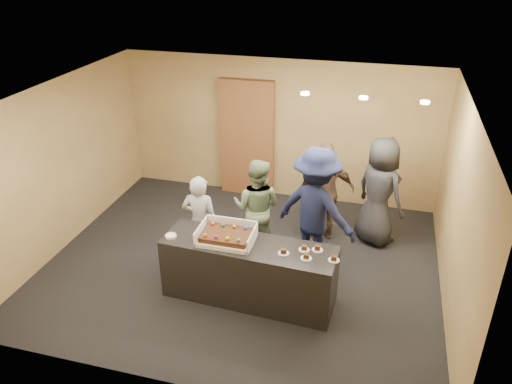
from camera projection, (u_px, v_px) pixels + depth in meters
room at (241, 187)px, 7.29m from camera, size 6.04×6.00×2.70m
serving_counter at (249, 272)px, 6.95m from camera, size 2.44×0.84×0.90m
storage_cabinet at (247, 139)px, 9.59m from camera, size 1.05×0.15×2.30m
cake_box at (227, 237)px, 6.82m from camera, size 0.76×0.52×0.22m
sheet_cake at (226, 235)px, 6.77m from camera, size 0.65×0.45×0.12m
plate_stack at (171, 236)px, 6.90m from camera, size 0.15×0.15×0.04m
slice_a at (284, 252)px, 6.54m from camera, size 0.15×0.15×0.07m
slice_b at (304, 248)px, 6.62m from camera, size 0.15×0.15×0.07m
slice_c at (306, 257)px, 6.44m from camera, size 0.15×0.15×0.07m
slice_d at (317, 249)px, 6.61m from camera, size 0.15×0.15×0.07m
slice_e at (334, 259)px, 6.40m from camera, size 0.15×0.15×0.07m
person_server_grey at (200, 222)px, 7.53m from camera, size 0.58×0.39×1.54m
person_sage_man at (257, 207)px, 7.85m from camera, size 0.82×0.65×1.63m
person_navy_man at (316, 210)px, 7.43m from camera, size 1.44×1.13×1.97m
person_brown_extra at (325, 192)px, 8.20m from camera, size 1.09×0.85×1.73m
person_dark_suit at (379, 191)px, 8.11m from camera, size 1.07×1.03×1.84m
ceiling_spotlights at (363, 98)px, 6.75m from camera, size 1.72×0.12×0.03m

